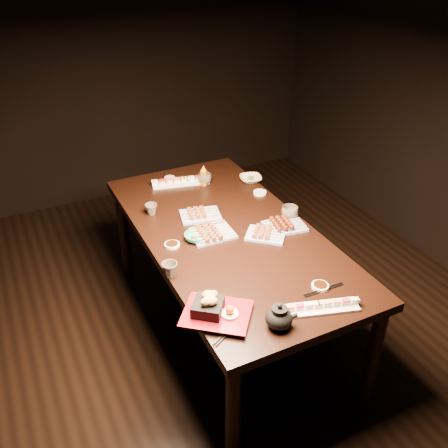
{
  "coord_description": "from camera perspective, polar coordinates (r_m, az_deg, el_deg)",
  "views": [
    {
      "loc": [
        -0.84,
        -1.73,
        2.24
      ],
      "look_at": [
        0.21,
        0.42,
        0.77
      ],
      "focal_mm": 40.0,
      "sensor_mm": 36.0,
      "label": 1
    }
  ],
  "objects": [
    {
      "name": "edamame_bowl_green",
      "position": [
        2.7,
        -3.23,
        -1.48
      ],
      "size": [
        0.16,
        0.16,
        0.04
      ],
      "primitive_type": "imported",
      "rotation": [
        0.0,
        0.0,
        -0.28
      ],
      "color": "teal",
      "rests_on": "dining_table"
    },
    {
      "name": "chopsticks_near",
      "position": [
        2.16,
        0.76,
        -11.96
      ],
      "size": [
        0.21,
        0.13,
        0.01
      ],
      "primitive_type": null,
      "rotation": [
        0.0,
        0.0,
        0.49
      ],
      "color": "black",
      "rests_on": "dining_table"
    },
    {
      "name": "teacup_far_left",
      "position": [
        2.96,
        -8.32,
        1.68
      ],
      "size": [
        0.07,
        0.07,
        0.07
      ],
      "primitive_type": "imported",
      "rotation": [
        0.0,
        0.0,
        -0.05
      ],
      "color": "#4E453B",
      "rests_on": "dining_table"
    },
    {
      "name": "tsukune_plate",
      "position": [
        2.82,
        6.98,
        0.09
      ],
      "size": [
        0.25,
        0.2,
        0.06
      ],
      "primitive_type": null,
      "rotation": [
        0.0,
        0.0,
        -0.16
      ],
      "color": "#828EB6",
      "rests_on": "dining_table"
    },
    {
      "name": "tempura_tray",
      "position": [
        2.19,
        -0.85,
        -9.5
      ],
      "size": [
        0.37,
        0.36,
        0.11
      ],
      "primitive_type": null,
      "rotation": [
        0.0,
        0.0,
        -0.67
      ],
      "color": "black",
      "rests_on": "dining_table"
    },
    {
      "name": "yakitori_plate_right",
      "position": [
        2.74,
        4.8,
        -0.92
      ],
      "size": [
        0.26,
        0.25,
        0.05
      ],
      "primitive_type": null,
      "rotation": [
        0.0,
        0.0,
        -0.71
      ],
      "color": "#828EB6",
      "rests_on": "dining_table"
    },
    {
      "name": "teacup_far_right",
      "position": [
        3.28,
        -2.22,
        5.2
      ],
      "size": [
        0.09,
        0.09,
        0.07
      ],
      "primitive_type": "imported",
      "rotation": [
        0.0,
        0.0,
        -0.03
      ],
      "color": "#4E453B",
      "rests_on": "dining_table"
    },
    {
      "name": "sushi_platter_far",
      "position": [
        3.3,
        -5.0,
        4.97
      ],
      "size": [
        0.38,
        0.18,
        0.05
      ],
      "primitive_type": null,
      "rotation": [
        0.0,
        0.0,
        2.92
      ],
      "color": "white",
      "rests_on": "dining_table"
    },
    {
      "name": "condiment_bottle",
      "position": [
        3.25,
        -2.35,
        5.59
      ],
      "size": [
        0.06,
        0.06,
        0.14
      ],
      "primitive_type": "cylinder",
      "rotation": [
        0.0,
        0.0,
        -0.37
      ],
      "color": "brown",
      "rests_on": "dining_table"
    },
    {
      "name": "yakitori_plate_left",
      "position": [
        2.91,
        -2.73,
        1.35
      ],
      "size": [
        0.26,
        0.21,
        0.06
      ],
      "primitive_type": null,
      "rotation": [
        0.0,
        0.0,
        -0.22
      ],
      "color": "#828EB6",
      "rests_on": "dining_table"
    },
    {
      "name": "sushi_platter_near",
      "position": [
        2.29,
        11.23,
        -9.09
      ],
      "size": [
        0.34,
        0.18,
        0.04
      ],
      "primitive_type": null,
      "rotation": [
        0.0,
        0.0,
        -0.29
      ],
      "color": "white",
      "rests_on": "dining_table"
    },
    {
      "name": "sauce_dish_east",
      "position": [
        3.17,
        4.12,
        3.6
      ],
      "size": [
        0.1,
        0.1,
        0.01
      ],
      "primitive_type": "cylinder",
      "rotation": [
        0.0,
        0.0,
        -0.26
      ],
      "color": "white",
      "rests_on": "dining_table"
    },
    {
      "name": "sauce_dish_se",
      "position": [
        2.42,
        10.92,
        -6.97
      ],
      "size": [
        0.09,
        0.09,
        0.01
      ],
      "primitive_type": "cylinder",
      "rotation": [
        0.0,
        0.0,
        -0.13
      ],
      "color": "white",
      "rests_on": "dining_table"
    },
    {
      "name": "dining_table",
      "position": [
        3.0,
        0.42,
        -6.9
      ],
      "size": [
        1.31,
        1.96,
        0.75
      ],
      "primitive_type": "cube",
      "rotation": [
        0.0,
        0.0,
        -0.24
      ],
      "color": "black",
      "rests_on": "ground"
    },
    {
      "name": "teacup_mid_right",
      "position": [
        2.91,
        7.53,
        1.28
      ],
      "size": [
        0.13,
        0.13,
        0.08
      ],
      "primitive_type": "imported",
      "rotation": [
        0.0,
        0.0,
        -0.52
      ],
      "color": "#4E453B",
      "rests_on": "dining_table"
    },
    {
      "name": "sauce_dish_west",
      "position": [
        2.67,
        -5.95,
        -2.39
      ],
      "size": [
        0.08,
        0.08,
        0.01
      ],
      "primitive_type": "cylinder",
      "rotation": [
        0.0,
        0.0,
        0.0
      ],
      "color": "white",
      "rests_on": "dining_table"
    },
    {
      "name": "teacup_near_left",
      "position": [
        2.44,
        -6.22,
        -5.18
      ],
      "size": [
        0.09,
        0.09,
        0.07
      ],
      "primitive_type": "imported",
      "rotation": [
        0.0,
        0.0,
        -0.22
      ],
      "color": "#4E453B",
      "rests_on": "dining_table"
    },
    {
      "name": "chopsticks_se",
      "position": [
        2.4,
        11.33,
        -7.37
      ],
      "size": [
        0.22,
        0.02,
        0.01
      ],
      "primitive_type": null,
      "rotation": [
        0.0,
        0.0,
        0.0
      ],
      "color": "black",
      "rests_on": "dining_table"
    },
    {
      "name": "yakitori_plate_center",
      "position": [
        2.73,
        -1.37,
        -0.8
      ],
      "size": [
        0.24,
        0.18,
        0.06
      ],
      "primitive_type": null,
      "rotation": [
        0.0,
        0.0,
        -0.04
      ],
      "color": "#828EB6",
      "rests_on": "dining_table"
    },
    {
      "name": "sauce_dish_nw",
      "position": [
        3.37,
        -6.22,
        5.24
      ],
      "size": [
        0.09,
        0.09,
        0.01
      ],
      "primitive_type": "cylinder",
      "rotation": [
        0.0,
        0.0,
        -0.4
      ],
      "color": "white",
      "rests_on": "dining_table"
    },
    {
      "name": "edamame_bowl_cream",
      "position": [
        3.32,
        3.06,
        5.17
      ],
      "size": [
        0.17,
        0.17,
        0.03
      ],
      "primitive_type": "imported",
      "rotation": [
        0.0,
        0.0,
        -0.26
      ],
      "color": "beige",
      "rests_on": "dining_table"
    },
    {
      "name": "teapot",
      "position": [
        2.15,
        6.31,
        -10.37
      ],
      "size": [
        0.19,
        0.19,
        0.12
      ],
      "primitive_type": null,
      "rotation": [
        0.0,
        0.0,
        -0.44
      ],
      "color": "black",
      "rests_on": "dining_table"
    },
    {
      "name": "ground",
      "position": [
        2.95,
        -0.12,
        -17.77
      ],
      "size": [
        5.0,
        5.0,
        0.0
      ],
      "primitive_type": "plane",
      "color": "black",
      "rests_on": "ground"
    }
  ]
}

